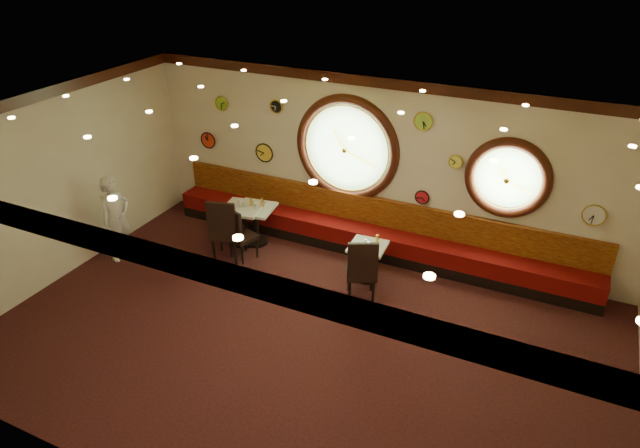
% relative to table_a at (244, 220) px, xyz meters
% --- Properties ---
extents(floor, '(9.00, 6.00, 0.00)m').
position_rel_table_a_xyz_m(floor, '(2.26, -2.02, -0.48)').
color(floor, black).
rests_on(floor, ground).
extents(ceiling, '(9.00, 6.00, 0.02)m').
position_rel_table_a_xyz_m(ceiling, '(2.26, -2.02, 2.72)').
color(ceiling, '#B59533').
rests_on(ceiling, wall_back).
extents(wall_back, '(9.00, 0.02, 3.20)m').
position_rel_table_a_xyz_m(wall_back, '(2.26, 0.98, 1.12)').
color(wall_back, beige).
rests_on(wall_back, floor).
extents(wall_front, '(9.00, 0.02, 3.20)m').
position_rel_table_a_xyz_m(wall_front, '(2.26, -5.02, 1.12)').
color(wall_front, beige).
rests_on(wall_front, floor).
extents(wall_left, '(0.02, 6.00, 3.20)m').
position_rel_table_a_xyz_m(wall_left, '(-2.24, -2.02, 1.12)').
color(wall_left, beige).
rests_on(wall_left, floor).
extents(molding_back, '(9.00, 0.10, 0.18)m').
position_rel_table_a_xyz_m(molding_back, '(2.26, 0.93, 2.63)').
color(molding_back, '#331209').
rests_on(molding_back, wall_back).
extents(molding_front, '(9.00, 0.10, 0.18)m').
position_rel_table_a_xyz_m(molding_front, '(2.26, -4.97, 2.63)').
color(molding_front, '#331209').
rests_on(molding_front, wall_back).
extents(molding_left, '(0.10, 6.00, 0.18)m').
position_rel_table_a_xyz_m(molding_left, '(-2.19, -2.02, 2.63)').
color(molding_left, '#331209').
rests_on(molding_left, wall_back).
extents(banquette_base, '(8.00, 0.55, 0.20)m').
position_rel_table_a_xyz_m(banquette_base, '(2.26, 0.70, -0.38)').
color(banquette_base, black).
rests_on(banquette_base, floor).
extents(banquette_seat, '(8.00, 0.55, 0.30)m').
position_rel_table_a_xyz_m(banquette_seat, '(2.26, 0.70, -0.13)').
color(banquette_seat, '#5C0708').
rests_on(banquette_seat, banquette_base).
extents(banquette_back, '(8.00, 0.10, 0.55)m').
position_rel_table_a_xyz_m(banquette_back, '(2.26, 0.92, 0.27)').
color(banquette_back, '#621007').
rests_on(banquette_back, wall_back).
extents(porthole_left_glass, '(1.66, 0.02, 1.66)m').
position_rel_table_a_xyz_m(porthole_left_glass, '(1.66, 0.98, 1.37)').
color(porthole_left_glass, '#85B36B').
rests_on(porthole_left_glass, wall_back).
extents(porthole_left_frame, '(1.98, 0.18, 1.98)m').
position_rel_table_a_xyz_m(porthole_left_frame, '(1.66, 0.96, 1.37)').
color(porthole_left_frame, '#331209').
rests_on(porthole_left_frame, wall_back).
extents(porthole_left_ring, '(1.61, 0.03, 1.61)m').
position_rel_table_a_xyz_m(porthole_left_ring, '(1.66, 0.93, 1.37)').
color(porthole_left_ring, gold).
rests_on(porthole_left_ring, wall_back).
extents(porthole_right_glass, '(1.10, 0.02, 1.10)m').
position_rel_table_a_xyz_m(porthole_right_glass, '(4.46, 0.98, 1.32)').
color(porthole_right_glass, '#85B36B').
rests_on(porthole_right_glass, wall_back).
extents(porthole_right_frame, '(1.38, 0.18, 1.38)m').
position_rel_table_a_xyz_m(porthole_right_frame, '(4.46, 0.96, 1.32)').
color(porthole_right_frame, '#331209').
rests_on(porthole_right_frame, wall_back).
extents(porthole_right_ring, '(1.09, 0.03, 1.09)m').
position_rel_table_a_xyz_m(porthole_right_ring, '(4.46, 0.93, 1.32)').
color(porthole_right_ring, gold).
rests_on(porthole_right_ring, wall_back).
extents(wall_clock_0, '(0.36, 0.03, 0.36)m').
position_rel_table_a_xyz_m(wall_clock_0, '(-0.04, 0.94, 1.02)').
color(wall_clock_0, yellow).
rests_on(wall_clock_0, wall_back).
extents(wall_clock_1, '(0.34, 0.03, 0.34)m').
position_rel_table_a_xyz_m(wall_clock_1, '(5.81, 0.94, 0.97)').
color(wall_clock_1, white).
rests_on(wall_clock_1, wall_back).
extents(wall_clock_2, '(0.30, 0.03, 0.30)m').
position_rel_table_a_xyz_m(wall_clock_2, '(3.01, 0.94, 2.07)').
color(wall_clock_2, '#9DCD40').
rests_on(wall_clock_2, wall_back).
extents(wall_clock_3, '(0.24, 0.03, 0.24)m').
position_rel_table_a_xyz_m(wall_clock_3, '(3.11, 0.94, 0.72)').
color(wall_clock_3, red).
rests_on(wall_clock_3, wall_back).
extents(wall_clock_4, '(0.24, 0.03, 0.24)m').
position_rel_table_a_xyz_m(wall_clock_4, '(0.26, 0.94, 1.97)').
color(wall_clock_4, black).
rests_on(wall_clock_4, wall_back).
extents(wall_clock_5, '(0.26, 0.03, 0.26)m').
position_rel_table_a_xyz_m(wall_clock_5, '(-0.94, 0.94, 1.87)').
color(wall_clock_5, '#85BD25').
rests_on(wall_clock_5, wall_back).
extents(wall_clock_6, '(0.22, 0.03, 0.22)m').
position_rel_table_a_xyz_m(wall_clock_6, '(3.61, 0.94, 1.47)').
color(wall_clock_6, '#F2EE50').
rests_on(wall_clock_6, wall_back).
extents(wall_clock_7, '(0.32, 0.03, 0.32)m').
position_rel_table_a_xyz_m(wall_clock_7, '(-1.34, 0.94, 1.07)').
color(wall_clock_7, red).
rests_on(wall_clock_7, wall_back).
extents(table_a, '(0.81, 0.81, 0.77)m').
position_rel_table_a_xyz_m(table_a, '(0.00, 0.00, 0.00)').
color(table_a, black).
rests_on(table_a, floor).
extents(table_b, '(0.77, 0.77, 0.75)m').
position_rel_table_a_xyz_m(table_b, '(0.19, 0.10, -0.01)').
color(table_b, black).
rests_on(table_b, floor).
extents(table_c, '(0.64, 0.64, 0.66)m').
position_rel_table_a_xyz_m(table_c, '(2.54, -0.14, -0.07)').
color(table_c, black).
rests_on(table_c, floor).
extents(chair_a, '(0.62, 0.62, 0.75)m').
position_rel_table_a_xyz_m(chair_a, '(0.04, -0.67, 0.21)').
color(chair_a, black).
rests_on(chair_a, floor).
extents(chair_b, '(0.55, 0.55, 0.63)m').
position_rel_table_a_xyz_m(chair_b, '(0.24, -0.54, 0.10)').
color(chair_b, black).
rests_on(chair_b, floor).
extents(chair_c, '(0.63, 0.63, 0.70)m').
position_rel_table_a_xyz_m(chair_c, '(2.69, -0.79, 0.16)').
color(chair_c, black).
rests_on(chair_c, floor).
extents(condiment_a_salt, '(0.04, 0.04, 0.10)m').
position_rel_table_a_xyz_m(condiment_a_salt, '(-0.08, 0.00, 0.34)').
color(condiment_a_salt, silver).
rests_on(condiment_a_salt, table_a).
extents(condiment_b_salt, '(0.03, 0.03, 0.09)m').
position_rel_table_a_xyz_m(condiment_b_salt, '(0.13, 0.14, 0.32)').
color(condiment_b_salt, '#BDBCC1').
rests_on(condiment_b_salt, table_b).
extents(condiment_c_salt, '(0.04, 0.04, 0.11)m').
position_rel_table_a_xyz_m(condiment_c_salt, '(2.50, -0.15, 0.23)').
color(condiment_c_salt, '#B7B8BC').
rests_on(condiment_c_salt, table_c).
extents(condiment_a_pepper, '(0.03, 0.03, 0.09)m').
position_rel_table_a_xyz_m(condiment_a_pepper, '(0.01, 0.01, 0.33)').
color(condiment_a_pepper, silver).
rests_on(condiment_a_pepper, table_a).
extents(condiment_b_pepper, '(0.04, 0.04, 0.10)m').
position_rel_table_a_xyz_m(condiment_b_pepper, '(0.26, 0.01, 0.32)').
color(condiment_b_pepper, silver).
rests_on(condiment_b_pepper, table_b).
extents(condiment_c_pepper, '(0.04, 0.04, 0.11)m').
position_rel_table_a_xyz_m(condiment_c_pepper, '(2.57, -0.20, 0.23)').
color(condiment_c_pepper, silver).
rests_on(condiment_c_pepper, table_c).
extents(condiment_a_bottle, '(0.05, 0.05, 0.16)m').
position_rel_table_a_xyz_m(condiment_a_bottle, '(0.11, 0.11, 0.36)').
color(condiment_a_bottle, gold).
rests_on(condiment_a_bottle, table_a).
extents(condiment_b_bottle, '(0.06, 0.06, 0.18)m').
position_rel_table_a_xyz_m(condiment_b_bottle, '(0.31, 0.20, 0.36)').
color(condiment_b_bottle, gold).
rests_on(condiment_b_bottle, table_b).
extents(condiment_c_bottle, '(0.05, 0.05, 0.17)m').
position_rel_table_a_xyz_m(condiment_c_bottle, '(2.66, -0.03, 0.26)').
color(condiment_c_bottle, gold).
rests_on(condiment_c_bottle, table_c).
extents(waiter, '(0.49, 0.65, 1.58)m').
position_rel_table_a_xyz_m(waiter, '(-1.74, -1.40, 0.31)').
color(waiter, silver).
rests_on(waiter, floor).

